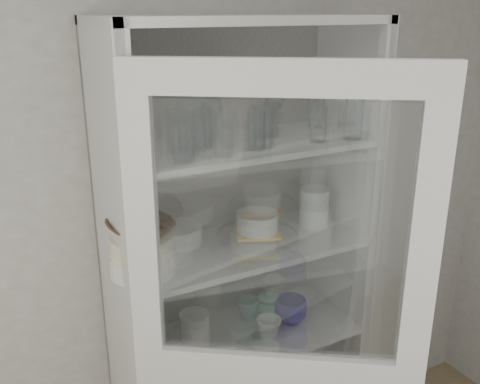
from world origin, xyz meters
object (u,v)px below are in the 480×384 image
goblet_3 (316,108)px  mug_white (269,329)px  plate_stack_back (176,234)px  glass_platter (257,235)px  white_ramekin (257,221)px  teal_jar (268,308)px  cream_bowl (142,245)px  grey_bowl_stack (314,207)px  measuring_cups (175,364)px  goblet_0 (179,123)px  terracotta_bowl (141,228)px  goblet_1 (212,116)px  yellow_trivet (257,231)px  plate_stack_front (143,263)px  pantry_cabinet (233,307)px  mug_blue (291,311)px  mug_teal (248,309)px  white_canister (195,330)px  goblet_2 (275,108)px

goblet_3 → mug_white: bearing=-151.0°
plate_stack_back → goblet_3: bearing=-4.4°
glass_platter → white_ramekin: 0.06m
mug_white → teal_jar: 0.15m
cream_bowl → grey_bowl_stack: 0.77m
goblet_3 → measuring_cups: 1.13m
goblet_0 → grey_bowl_stack: bearing=-6.3°
mug_white → glass_platter: bearing=106.4°
goblet_0 → plate_stack_back: bearing=104.7°
goblet_3 → mug_white: 0.91m
white_ramekin → goblet_3: bearing=10.3°
cream_bowl → terracotta_bowl: size_ratio=0.99×
goblet_1 → yellow_trivet: bearing=-18.2°
plate_stack_back → mug_white: bearing=-37.1°
plate_stack_front → glass_platter: plate_stack_front is taller
glass_platter → white_ramekin: size_ratio=1.94×
pantry_cabinet → white_ramekin: (0.09, -0.05, 0.39)m
pantry_cabinet → terracotta_bowl: (-0.41, -0.12, 0.48)m
goblet_0 → yellow_trivet: goblet_0 is taller
mug_blue → mug_teal: size_ratio=1.39×
measuring_cups → mug_white: bearing=-0.5°
teal_jar → terracotta_bowl: bearing=-171.2°
white_ramekin → goblet_0: bearing=168.6°
white_ramekin → grey_bowl_stack: bearing=-0.7°
terracotta_bowl → white_canister: 0.54m
pantry_cabinet → goblet_2: size_ratio=11.94×
goblet_0 → goblet_3: goblet_3 is taller
goblet_0 → goblet_1: bearing=-2.2°
cream_bowl → teal_jar: cream_bowl is taller
plate_stack_back → measuring_cups: plate_stack_back is taller
mug_blue → terracotta_bowl: bearing=163.3°
pantry_cabinet → white_canister: size_ratio=15.01×
grey_bowl_stack → mug_white: 0.53m
white_ramekin → yellow_trivet: bearing=0.0°
mug_teal → goblet_1: bearing=166.6°
plate_stack_front → mug_teal: 0.64m
terracotta_bowl → mug_teal: terracotta_bowl is taller
plate_stack_back → mug_blue: 0.60m
glass_platter → white_canister: glass_platter is taller
goblet_1 → cream_bowl: bearing=-159.1°
pantry_cabinet → mug_teal: pantry_cabinet is taller
pantry_cabinet → glass_platter: pantry_cabinet is taller
plate_stack_front → mug_blue: bearing=1.6°
goblet_1 → plate_stack_front: 0.58m
pantry_cabinet → white_canister: (-0.20, -0.06, -0.01)m
plate_stack_front → white_ramekin: 0.50m
goblet_3 → cream_bowl: size_ratio=0.75×
plate_stack_back → pantry_cabinet: bearing=-13.7°
goblet_3 → glass_platter: bearing=-169.7°
pantry_cabinet → plate_stack_front: (-0.41, -0.12, 0.36)m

